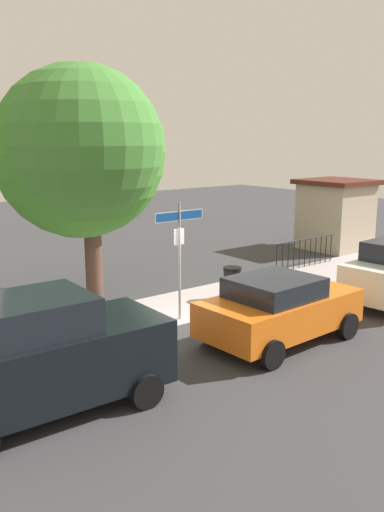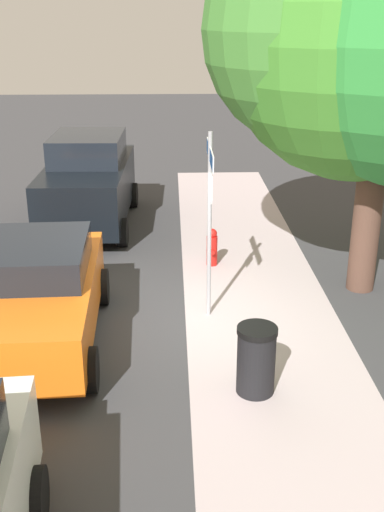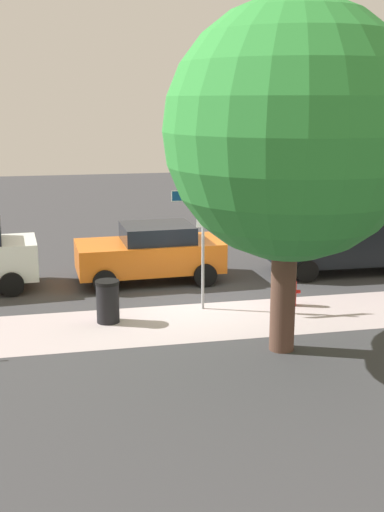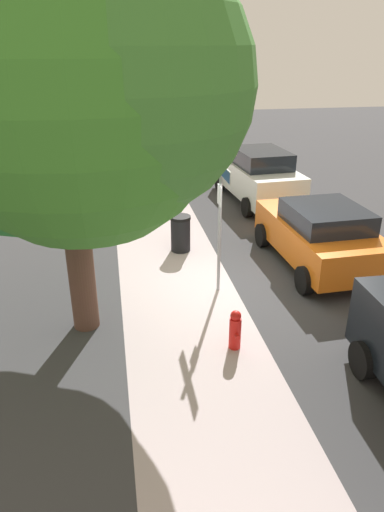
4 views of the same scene
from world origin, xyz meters
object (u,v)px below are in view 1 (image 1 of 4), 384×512
at_px(street_sign, 179,239).
at_px(utility_shed, 335,214).
at_px(trash_bin, 232,283).
at_px(car_black, 43,356).
at_px(shade_tree, 83,150).
at_px(car_orange, 279,308).
at_px(fire_hydrant, 103,320).

height_order(street_sign, utility_shed, street_sign).
xyz_separation_m(street_sign, trash_bin, (2.34, 0.50, -1.69)).
bearing_deg(car_black, trash_bin, 24.51).
bearing_deg(shade_tree, utility_shed, 3.02).
relative_size(car_black, utility_shed, 1.46).
relative_size(car_orange, utility_shed, 1.36).
relative_size(street_sign, utility_shed, 1.05).
height_order(street_sign, car_orange, street_sign).
xyz_separation_m(car_orange, trash_bin, (1.47, 3.26, -0.33)).
xyz_separation_m(shade_tree, fire_hydrant, (-0.96, -2.56, -4.04)).
height_order(car_black, car_orange, car_black).
bearing_deg(shade_tree, car_black, -124.41).
relative_size(street_sign, trash_bin, 3.20).
bearing_deg(street_sign, shade_tree, 114.43).
xyz_separation_m(street_sign, utility_shed, (10.96, 3.40, -0.66)).
bearing_deg(car_black, utility_shed, 22.13).
bearing_deg(street_sign, utility_shed, 17.23).
xyz_separation_m(car_black, trash_bin, (7.25, 3.08, -0.57)).
bearing_deg(fire_hydrant, car_black, -134.07).
relative_size(car_orange, fire_hydrant, 5.22).
xyz_separation_m(shade_tree, car_black, (-3.66, -5.34, -3.36)).
distance_m(shade_tree, utility_shed, 12.56).
distance_m(shade_tree, fire_hydrant, 4.88).
bearing_deg(fire_hydrant, street_sign, -5.12).
relative_size(street_sign, fire_hydrant, 4.02).
distance_m(car_orange, utility_shed, 11.84).
relative_size(street_sign, car_orange, 0.77).
distance_m(shade_tree, car_orange, 6.92).
distance_m(car_black, car_orange, 5.78).
height_order(shade_tree, utility_shed, shade_tree).
distance_m(utility_shed, fire_hydrant, 13.60).
distance_m(car_black, fire_hydrant, 3.93).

